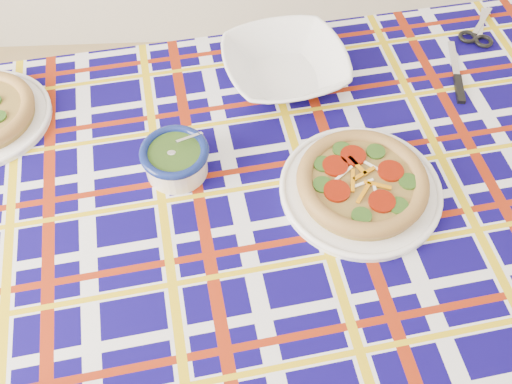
{
  "coord_description": "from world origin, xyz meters",
  "views": [
    {
      "loc": [
        -0.0,
        -0.12,
        1.73
      ],
      "look_at": [
        0.03,
        0.54,
        0.81
      ],
      "focal_mm": 40.0,
      "sensor_mm": 36.0,
      "label": 1
    }
  ],
  "objects_px": {
    "dining_table": "(274,224)",
    "main_focaccia_plate": "(362,182)",
    "serving_bowl": "(285,67)",
    "pesto_bowl": "(175,158)"
  },
  "relations": [
    {
      "from": "dining_table",
      "to": "pesto_bowl",
      "type": "height_order",
      "value": "pesto_bowl"
    },
    {
      "from": "dining_table",
      "to": "main_focaccia_plate",
      "type": "height_order",
      "value": "main_focaccia_plate"
    },
    {
      "from": "pesto_bowl",
      "to": "main_focaccia_plate",
      "type": "bearing_deg",
      "value": -11.2
    },
    {
      "from": "main_focaccia_plate",
      "to": "serving_bowl",
      "type": "height_order",
      "value": "serving_bowl"
    },
    {
      "from": "pesto_bowl",
      "to": "serving_bowl",
      "type": "xyz_separation_m",
      "value": [
        0.25,
        0.27,
        -0.01
      ]
    },
    {
      "from": "main_focaccia_plate",
      "to": "pesto_bowl",
      "type": "distance_m",
      "value": 0.38
    },
    {
      "from": "serving_bowl",
      "to": "dining_table",
      "type": "bearing_deg",
      "value": -97.36
    },
    {
      "from": "dining_table",
      "to": "serving_bowl",
      "type": "xyz_separation_m",
      "value": [
        0.05,
        0.36,
        0.12
      ]
    },
    {
      "from": "pesto_bowl",
      "to": "serving_bowl",
      "type": "relative_size",
      "value": 0.5
    },
    {
      "from": "dining_table",
      "to": "main_focaccia_plate",
      "type": "xyz_separation_m",
      "value": [
        0.17,
        0.02,
        0.11
      ]
    }
  ]
}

